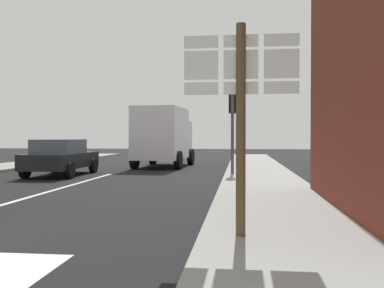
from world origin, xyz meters
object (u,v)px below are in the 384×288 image
delivery_truck (164,135)px  traffic_light_near_right (233,113)px  route_sign_post (241,107)px  sedan_far (61,157)px

delivery_truck → traffic_light_near_right: (3.68, -5.19, 0.86)m
route_sign_post → traffic_light_near_right: traffic_light_near_right is taller
sedan_far → traffic_light_near_right: size_ratio=1.25×
route_sign_post → delivery_truck: bearing=104.4°
traffic_light_near_right → route_sign_post: bearing=-88.3°
delivery_truck → traffic_light_near_right: size_ratio=1.51×
sedan_far → delivery_truck: bearing=58.7°
sedan_far → traffic_light_near_right: 7.15m
delivery_truck → route_sign_post: route_sign_post is taller
sedan_far → route_sign_post: bearing=-54.8°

